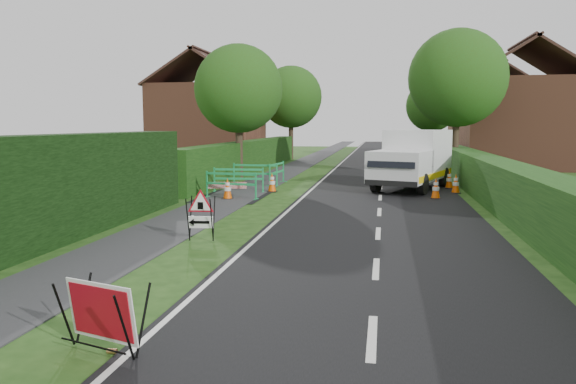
{
  "coord_description": "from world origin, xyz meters",
  "views": [
    {
      "loc": [
        2.6,
        -9.5,
        2.74
      ],
      "look_at": [
        0.42,
        3.23,
        1.17
      ],
      "focal_mm": 35.0,
      "sensor_mm": 36.0,
      "label": 1
    }
  ],
  "objects": [
    {
      "name": "tree_fe",
      "position": [
        6.4,
        38.0,
        4.22
      ],
      "size": [
        4.2,
        4.2,
        6.33
      ],
      "color": "#2D2116",
      "rests_on": "ground"
    },
    {
      "name": "litter_can",
      "position": [
        -0.56,
        -3.51,
        0.0
      ],
      "size": [
        0.12,
        0.07,
        0.07
      ],
      "primitive_type": "cylinder",
      "rotation": [
        0.0,
        1.57,
        0.0
      ],
      "color": "#BF7F4C",
      "rests_on": "ground"
    },
    {
      "name": "road_surface",
      "position": [
        2.5,
        35.0,
        0.0
      ],
      "size": [
        6.0,
        90.0,
        0.02
      ],
      "primitive_type": "cube",
      "color": "black",
      "rests_on": "ground"
    },
    {
      "name": "ped_barrier_1",
      "position": [
        -3.18,
        12.41,
        0.63
      ],
      "size": [
        2.08,
        0.48,
        1.0
      ],
      "rotation": [
        0.0,
        0.0,
        0.06
      ],
      "color": "#1C9A50",
      "rests_on": "ground"
    },
    {
      "name": "traffic_cone_3",
      "position": [
        -3.03,
        10.25,
        0.39
      ],
      "size": [
        0.38,
        0.38,
        0.79
      ],
      "color": "black",
      "rests_on": "ground"
    },
    {
      "name": "traffic_cone_0",
      "position": [
        4.52,
        11.64,
        0.39
      ],
      "size": [
        0.38,
        0.38,
        0.79
      ],
      "color": "black",
      "rests_on": "ground"
    },
    {
      "name": "triangle_sign",
      "position": [
        -1.61,
        2.87,
        0.72
      ],
      "size": [
        0.77,
        0.77,
        1.04
      ],
      "rotation": [
        0.0,
        0.0,
        0.09
      ],
      "color": "black",
      "rests_on": "ground"
    },
    {
      "name": "hedge_east",
      "position": [
        6.5,
        16.0,
        0.0
      ],
      "size": [
        1.2,
        50.0,
        1.5
      ],
      "primitive_type": "cube",
      "color": "#14380F",
      "rests_on": "ground"
    },
    {
      "name": "footpath",
      "position": [
        -3.0,
        35.0,
        0.01
      ],
      "size": [
        2.0,
        90.0,
        0.02
      ],
      "primitive_type": "cube",
      "color": "#2D2D30",
      "rests_on": "ground"
    },
    {
      "name": "tree_ne",
      "position": [
        6.4,
        22.0,
        5.17
      ],
      "size": [
        5.2,
        5.2,
        7.79
      ],
      "color": "#2D2116",
      "rests_on": "ground"
    },
    {
      "name": "ped_barrier_3",
      "position": [
        -2.23,
        15.67,
        0.63
      ],
      "size": [
        0.61,
        2.09,
        1.0
      ],
      "rotation": [
        0.0,
        0.0,
        1.44
      ],
      "color": "#1C9A50",
      "rests_on": "ground"
    },
    {
      "name": "traffic_cone_1",
      "position": [
        5.45,
        13.52,
        0.39
      ],
      "size": [
        0.38,
        0.38,
        0.79
      ],
      "color": "black",
      "rests_on": "ground"
    },
    {
      "name": "traffic_cone_2",
      "position": [
        5.39,
        15.21,
        0.39
      ],
      "size": [
        0.38,
        0.38,
        0.79
      ],
      "color": "black",
      "rests_on": "ground"
    },
    {
      "name": "red_rect_sign",
      "position": [
        -0.69,
        -3.51,
        0.5
      ],
      "size": [
        1.15,
        0.9,
        0.87
      ],
      "rotation": [
        0.0,
        0.0,
        -0.32
      ],
      "color": "black",
      "rests_on": "ground"
    },
    {
      "name": "house_east_b",
      "position": [
        12.0,
        42.0,
        2.9
      ],
      "size": [
        7.5,
        7.4,
        7.88
      ],
      "color": "brown",
      "rests_on": "ground"
    },
    {
      "name": "tree_nw",
      "position": [
        -4.6,
        18.0,
        4.48
      ],
      "size": [
        4.4,
        4.4,
        6.7
      ],
      "color": "#2D2116",
      "rests_on": "ground"
    },
    {
      "name": "ped_barrier_0",
      "position": [
        -2.94,
        10.42,
        0.63
      ],
      "size": [
        2.09,
        0.73,
        1.0
      ],
      "rotation": [
        0.0,
        0.0,
        -0.19
      ],
      "color": "#1C9A50",
      "rests_on": "ground"
    },
    {
      "name": "house_west",
      "position": [
        -10.0,
        30.0,
        2.9
      ],
      "size": [
        7.5,
        7.4,
        7.88
      ],
      "color": "brown",
      "rests_on": "ground"
    },
    {
      "name": "hedge_west_far",
      "position": [
        -5.0,
        22.0,
        0.0
      ],
      "size": [
        1.0,
        24.0,
        1.8
      ],
      "primitive_type": "cube",
      "color": "#14380F",
      "rests_on": "ground"
    },
    {
      "name": "house_east_a",
      "position": [
        11.0,
        28.0,
        2.9
      ],
      "size": [
        7.5,
        7.4,
        7.88
      ],
      "color": "brown",
      "rests_on": "ground"
    },
    {
      "name": "ground",
      "position": [
        0.0,
        0.0,
        0.0
      ],
      "size": [
        120.0,
        120.0,
        0.0
      ],
      "primitive_type": "plane",
      "color": "#1C3F12",
      "rests_on": "ground"
    },
    {
      "name": "ped_barrier_2",
      "position": [
        -3.04,
        14.81,
        0.63
      ],
      "size": [
        2.08,
        0.49,
        1.0
      ],
      "rotation": [
        0.0,
        0.0,
        -0.07
      ],
      "color": "#1C9A50",
      "rests_on": "ground"
    },
    {
      "name": "redwhite_plank",
      "position": [
        -3.22,
        10.82,
        0.0
      ],
      "size": [
        1.49,
        0.24,
        0.25
      ],
      "primitive_type": "cube",
      "rotation": [
        0.0,
        0.0,
        0.14
      ],
      "color": "red",
      "rests_on": "ground"
    },
    {
      "name": "traffic_cone_4",
      "position": [
        -1.86,
        12.71,
        0.39
      ],
      "size": [
        0.38,
        0.38,
        0.79
      ],
      "color": "black",
      "rests_on": "ground"
    },
    {
      "name": "hatchback_car",
      "position": [
        2.61,
        25.73,
        0.59
      ],
      "size": [
        1.91,
        3.61,
        1.17
      ],
      "primitive_type": "imported",
      "rotation": [
        0.0,
        0.0,
        0.16
      ],
      "color": "white",
      "rests_on": "ground"
    },
    {
      "name": "tree_fw",
      "position": [
        -4.6,
        34.0,
        4.83
      ],
      "size": [
        4.8,
        4.8,
        7.24
      ],
      "color": "#2D2116",
      "rests_on": "ground"
    },
    {
      "name": "works_van",
      "position": [
        3.83,
        14.74,
        1.32
      ],
      "size": [
        3.76,
        5.82,
        2.49
      ],
      "rotation": [
        0.0,
        0.0,
        -0.33
      ],
      "color": "silver",
      "rests_on": "ground"
    }
  ]
}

